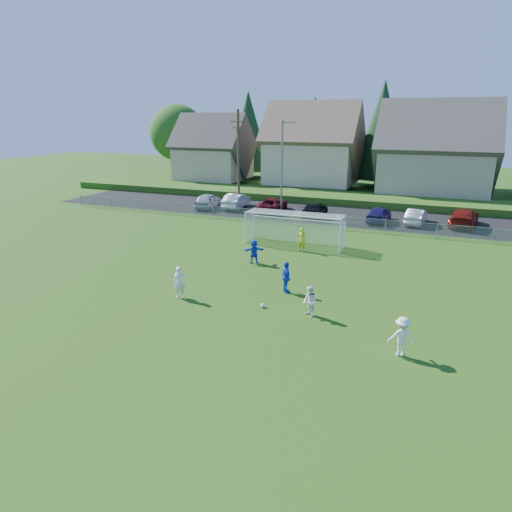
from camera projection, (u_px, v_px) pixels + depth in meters
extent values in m
plane|color=#193D0C|center=(191.00, 334.00, 20.63)|extent=(160.00, 160.00, 0.00)
plane|color=black|center=(329.00, 215.00, 45.01)|extent=(60.00, 60.00, 0.00)
cube|color=#1E420F|center=(344.00, 198.00, 51.54)|extent=(70.00, 6.00, 0.80)
sphere|color=white|center=(263.00, 305.00, 23.47)|extent=(0.22, 0.22, 0.22)
imported|color=white|center=(180.00, 283.00, 24.49)|extent=(0.76, 0.69, 1.75)
imported|color=white|center=(310.00, 302.00, 22.23)|extent=(0.96, 0.94, 1.56)
imported|color=white|center=(402.00, 337.00, 18.61)|extent=(1.24, 0.94, 1.70)
imported|color=blue|center=(286.00, 277.00, 25.23)|extent=(0.99, 1.09, 1.79)
imported|color=blue|center=(254.00, 251.00, 30.29)|extent=(1.50, 1.21, 1.60)
imported|color=#CAE01A|center=(302.00, 239.00, 32.93)|extent=(0.71, 0.54, 1.73)
imported|color=#A5A8AD|center=(208.00, 200.00, 48.27)|extent=(2.39, 4.73, 1.54)
imported|color=silver|center=(236.00, 201.00, 48.00)|extent=(2.02, 4.89, 1.57)
imported|color=#500914|center=(273.00, 204.00, 46.60)|extent=(2.73, 5.18, 1.39)
imported|color=black|center=(315.00, 209.00, 44.16)|extent=(2.13, 4.83, 1.38)
imported|color=#1D154C|center=(379.00, 214.00, 41.92)|extent=(2.04, 4.43, 1.47)
imported|color=silver|center=(416.00, 216.00, 41.12)|extent=(1.83, 4.32, 1.39)
imported|color=maroon|center=(464.00, 217.00, 40.33)|extent=(2.87, 5.68, 1.58)
cylinder|color=white|center=(246.00, 228.00, 34.85)|extent=(0.12, 0.12, 2.44)
cylinder|color=white|center=(340.00, 237.00, 32.27)|extent=(0.12, 0.12, 2.44)
cylinder|color=white|center=(292.00, 216.00, 33.20)|extent=(7.30, 0.12, 0.12)
cylinder|color=white|center=(254.00, 227.00, 36.55)|extent=(0.08, 0.08, 1.80)
cylinder|color=white|center=(345.00, 235.00, 33.97)|extent=(0.08, 0.08, 1.80)
cylinder|color=white|center=(298.00, 219.00, 34.99)|extent=(7.30, 0.08, 0.08)
cube|color=silver|center=(298.00, 231.00, 35.26)|extent=(7.30, 0.02, 1.80)
cube|color=silver|center=(250.00, 225.00, 35.65)|extent=(0.02, 1.80, 2.44)
cube|color=silver|center=(343.00, 234.00, 33.07)|extent=(0.02, 1.80, 2.44)
cube|color=silver|center=(295.00, 213.00, 34.00)|extent=(7.30, 1.80, 0.02)
cube|color=gray|center=(315.00, 214.00, 39.78)|extent=(52.00, 0.03, 0.03)
cube|color=gray|center=(315.00, 221.00, 39.96)|extent=(52.00, 0.02, 1.14)
cylinder|color=gray|center=(80.00, 201.00, 49.15)|extent=(0.06, 0.06, 1.20)
cylinder|color=gray|center=(315.00, 221.00, 39.96)|extent=(0.06, 0.06, 1.20)
cylinder|color=slate|center=(282.00, 169.00, 43.93)|extent=(0.18, 0.18, 9.00)
cylinder|color=slate|center=(288.00, 122.00, 42.47)|extent=(1.20, 0.12, 0.12)
cube|color=slate|center=(294.00, 123.00, 42.28)|extent=(0.36, 0.18, 0.12)
cylinder|color=#473321|center=(238.00, 160.00, 46.44)|extent=(0.26, 0.26, 10.00)
cube|color=#473321|center=(238.00, 122.00, 45.30)|extent=(1.60, 0.10, 0.10)
cube|color=#473321|center=(238.00, 128.00, 45.48)|extent=(1.30, 0.10, 0.10)
cube|color=tan|center=(213.00, 162.00, 64.03)|extent=(9.00, 8.00, 4.50)
pyramid|color=#423D38|center=(212.00, 113.00, 62.04)|extent=(9.90, 8.80, 4.41)
cube|color=#C6B58E|center=(312.00, 162.00, 59.82)|extent=(11.00, 9.00, 5.50)
pyramid|color=brown|center=(314.00, 100.00, 57.52)|extent=(12.10, 9.90, 4.96)
cube|color=tan|center=(434.00, 169.00, 53.70)|extent=(12.00, 10.00, 5.00)
pyramid|color=#4C473F|center=(442.00, 97.00, 51.32)|extent=(13.20, 11.00, 5.52)
cylinder|color=#382616|center=(179.00, 165.00, 70.72)|extent=(0.36, 0.36, 3.96)
sphere|color=#2B5B19|center=(178.00, 133.00, 69.28)|extent=(8.36, 8.36, 8.36)
cylinder|color=#382616|center=(249.00, 174.00, 71.15)|extent=(0.30, 0.30, 1.20)
cone|color=#143819|center=(248.00, 131.00, 69.22)|extent=(6.76, 6.76, 11.70)
cylinder|color=#382616|center=(312.00, 176.00, 68.50)|extent=(0.30, 0.30, 1.20)
cone|color=#143819|center=(314.00, 135.00, 66.71)|extent=(6.24, 6.24, 10.80)
cylinder|color=#382616|center=(378.00, 182.00, 62.30)|extent=(0.30, 0.30, 1.20)
cone|color=#143819|center=(382.00, 130.00, 60.25)|extent=(7.28, 7.28, 12.60)
cylinder|color=#382616|center=(458.00, 174.00, 60.13)|extent=(0.36, 0.36, 3.96)
sphere|color=#2B5B19|center=(463.00, 136.00, 58.69)|extent=(8.36, 8.36, 8.36)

